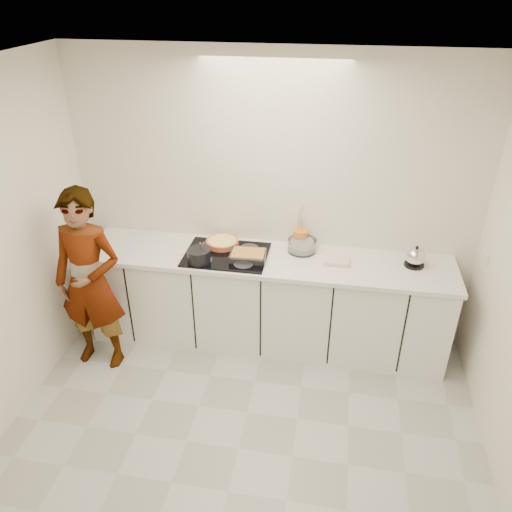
% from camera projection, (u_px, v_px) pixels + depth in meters
% --- Properties ---
extents(floor, '(3.60, 3.20, 0.00)m').
position_uv_depth(floor, '(238.00, 449.00, 3.69)').
color(floor, '#BDBDBB').
rests_on(floor, ground).
extents(ceiling, '(3.60, 3.20, 0.00)m').
position_uv_depth(ceiling, '(229.00, 84.00, 2.40)').
color(ceiling, white).
rests_on(ceiling, wall_back).
extents(wall_back, '(3.60, 0.00, 2.60)m').
position_uv_depth(wall_back, '(272.00, 202.00, 4.42)').
color(wall_back, white).
rests_on(wall_back, ground).
extents(base_cabinets, '(3.20, 0.58, 0.87)m').
position_uv_depth(base_cabinets, '(266.00, 302.00, 4.57)').
color(base_cabinets, white).
rests_on(base_cabinets, floor).
extents(countertop, '(3.24, 0.64, 0.04)m').
position_uv_depth(countertop, '(266.00, 260.00, 4.35)').
color(countertop, white).
rests_on(countertop, base_cabinets).
extents(hob, '(0.72, 0.54, 0.01)m').
position_uv_depth(hob, '(226.00, 255.00, 4.37)').
color(hob, black).
rests_on(hob, countertop).
extents(tart_dish, '(0.30, 0.30, 0.05)m').
position_uv_depth(tart_dish, '(222.00, 242.00, 4.50)').
color(tart_dish, '#CA5F37').
rests_on(tart_dish, hob).
extents(saucepan, '(0.24, 0.24, 0.19)m').
position_uv_depth(saucepan, '(199.00, 255.00, 4.23)').
color(saucepan, black).
rests_on(saucepan, hob).
extents(baking_dish, '(0.32, 0.24, 0.06)m').
position_uv_depth(baking_dish, '(248.00, 255.00, 4.28)').
color(baking_dish, silver).
rests_on(baking_dish, hob).
extents(mixing_bowl, '(0.30, 0.30, 0.12)m').
position_uv_depth(mixing_bowl, '(302.00, 246.00, 4.41)').
color(mixing_bowl, silver).
rests_on(mixing_bowl, countertop).
extents(tea_towel, '(0.22, 0.16, 0.03)m').
position_uv_depth(tea_towel, '(336.00, 261.00, 4.25)').
color(tea_towel, white).
rests_on(tea_towel, countertop).
extents(kettle, '(0.19, 0.19, 0.19)m').
position_uv_depth(kettle, '(415.00, 257.00, 4.18)').
color(kettle, black).
rests_on(kettle, countertop).
extents(utensil_crock, '(0.13, 0.13, 0.16)m').
position_uv_depth(utensil_crock, '(300.00, 238.00, 4.47)').
color(utensil_crock, orange).
rests_on(utensil_crock, countertop).
extents(cook, '(0.61, 0.41, 1.64)m').
position_uv_depth(cook, '(90.00, 282.00, 4.15)').
color(cook, white).
rests_on(cook, floor).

